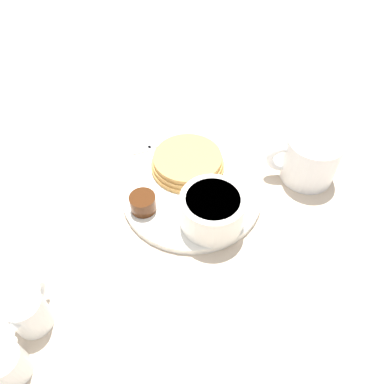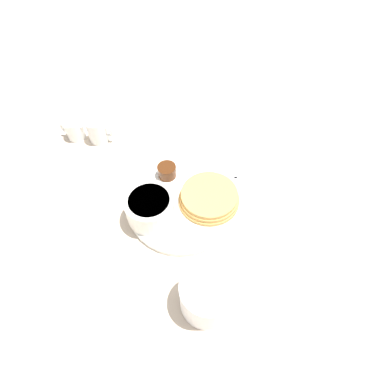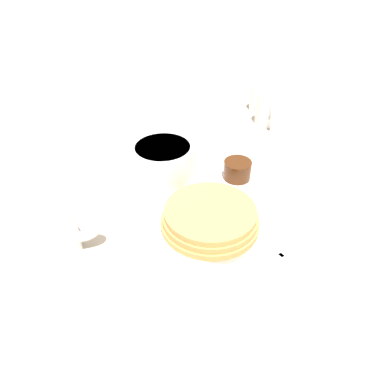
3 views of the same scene
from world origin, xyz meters
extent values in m
plane|color=#C6B299|center=(0.00, 0.00, 0.00)|extent=(4.00, 4.00, 0.00)
cylinder|color=white|center=(0.00, 0.00, 0.01)|extent=(0.24, 0.24, 0.01)
cylinder|color=tan|center=(-0.05, -0.02, 0.02)|extent=(0.13, 0.13, 0.01)
cylinder|color=tan|center=(-0.05, -0.02, 0.03)|extent=(0.13, 0.13, 0.01)
cylinder|color=tan|center=(-0.05, -0.02, 0.03)|extent=(0.12, 0.12, 0.01)
cylinder|color=white|center=(0.06, 0.04, 0.04)|extent=(0.10, 0.10, 0.06)
cylinder|color=white|center=(0.06, 0.04, 0.07)|extent=(0.08, 0.08, 0.01)
cylinder|color=#47230F|center=(0.05, -0.07, 0.03)|extent=(0.04, 0.04, 0.03)
cylinder|color=white|center=(0.07, 0.04, 0.02)|extent=(0.05, 0.05, 0.02)
sphere|color=white|center=(0.07, 0.04, 0.04)|extent=(0.03, 0.03, 0.03)
cylinder|color=white|center=(-0.08, 0.19, 0.04)|extent=(0.09, 0.09, 0.08)
torus|color=white|center=(-0.08, 0.14, 0.04)|extent=(0.02, 0.06, 0.06)
cylinder|color=white|center=(0.26, -0.17, 0.03)|extent=(0.05, 0.05, 0.06)
torus|color=white|center=(0.23, -0.17, 0.03)|extent=(0.03, 0.01, 0.03)
cone|color=white|center=(0.28, -0.17, 0.06)|extent=(0.02, 0.02, 0.01)
cylinder|color=white|center=(0.32, -0.16, 0.03)|extent=(0.05, 0.05, 0.05)
torus|color=white|center=(0.34, -0.16, 0.03)|extent=(0.03, 0.01, 0.03)
cone|color=white|center=(0.30, -0.16, 0.05)|extent=(0.02, 0.02, 0.01)
cube|color=silver|center=(-0.13, -0.06, 0.00)|extent=(0.06, 0.10, 0.00)
cube|color=silver|center=(-0.10, -0.12, 0.00)|extent=(0.04, 0.04, 0.00)
camera|label=1|loc=(0.41, 0.07, 0.49)|focal=35.00mm
camera|label=2|loc=(-0.09, 0.36, 0.54)|focal=28.00mm
camera|label=3|loc=(-0.42, 0.03, 0.35)|focal=35.00mm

